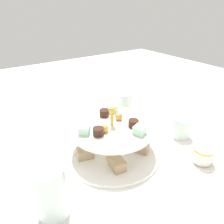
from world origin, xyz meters
The scene contains 7 objects.
ground_plane centered at (0.00, 0.00, 0.00)m, with size 2.40×2.40×0.00m, color white.
tiered_serving_stand centered at (0.00, 0.00, 0.04)m, with size 0.31×0.31×0.16m.
water_glass_tall_right centered at (0.11, -0.23, 0.06)m, with size 0.07×0.07×0.13m, color silver.
water_glass_short_left centered at (0.07, 0.25, 0.04)m, with size 0.06×0.06×0.07m, color silver.
teacup_with_saucer centered at (0.19, 0.19, 0.02)m, with size 0.09×0.09×0.05m.
butter_knife_left centered at (-0.25, -0.18, 0.00)m, with size 0.17×0.01×0.00m, color silver.
water_glass_mid_back centered at (-0.16, 0.17, 0.05)m, with size 0.06×0.06×0.10m, color silver.
Camera 1 is at (0.43, -0.30, 0.42)m, focal length 33.31 mm.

